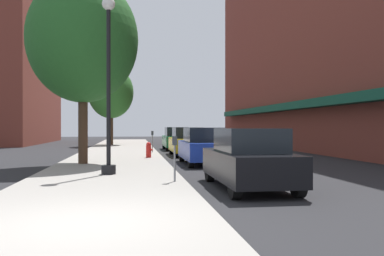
# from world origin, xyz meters

# --- Properties ---
(ground_plane) EXTENTS (90.00, 90.00, 0.00)m
(ground_plane) POSITION_xyz_m (4.00, 18.00, 0.00)
(ground_plane) COLOR #232326
(sidewalk_slab) EXTENTS (4.80, 50.00, 0.12)m
(sidewalk_slab) POSITION_xyz_m (0.00, 19.00, 0.06)
(sidewalk_slab) COLOR gray
(sidewalk_slab) RESTS_ON ground
(building_right_brick) EXTENTS (6.80, 40.00, 18.00)m
(building_right_brick) POSITION_xyz_m (14.99, 22.00, 8.98)
(building_right_brick) COLOR brown
(building_right_brick) RESTS_ON ground
(building_far_background) EXTENTS (6.80, 18.00, 19.96)m
(building_far_background) POSITION_xyz_m (-11.01, 37.00, 9.96)
(building_far_background) COLOR brown
(building_far_background) RESTS_ON ground
(lamppost) EXTENTS (0.48, 0.48, 5.90)m
(lamppost) POSITION_xyz_m (0.05, 6.97, 3.20)
(lamppost) COLOR black
(lamppost) RESTS_ON sidewalk_slab
(fire_hydrant) EXTENTS (0.33, 0.26, 0.79)m
(fire_hydrant) POSITION_xyz_m (1.65, 14.10, 0.52)
(fire_hydrant) COLOR red
(fire_hydrant) RESTS_ON sidewalk_slab
(parking_meter_near) EXTENTS (0.14, 0.09, 1.31)m
(parking_meter_near) POSITION_xyz_m (2.05, 4.84, 0.95)
(parking_meter_near) COLOR slate
(parking_meter_near) RESTS_ON sidewalk_slab
(parking_meter_far) EXTENTS (0.14, 0.09, 1.31)m
(parking_meter_far) POSITION_xyz_m (2.05, 18.50, 0.95)
(parking_meter_far) COLOR slate
(parking_meter_far) RESTS_ON sidewalk_slab
(tree_near) EXTENTS (4.71, 4.71, 8.03)m
(tree_near) POSITION_xyz_m (-1.26, 11.13, 5.42)
(tree_near) COLOR #422D1E
(tree_near) RESTS_ON sidewalk_slab
(tree_mid) EXTENTS (3.94, 3.94, 6.83)m
(tree_mid) POSITION_xyz_m (-1.05, 29.56, 4.67)
(tree_mid) COLOR #422D1E
(tree_mid) RESTS_ON sidewalk_slab
(car_black) EXTENTS (1.80, 4.30, 1.66)m
(car_black) POSITION_xyz_m (4.00, 3.96, 0.81)
(car_black) COLOR black
(car_black) RESTS_ON ground
(car_blue) EXTENTS (1.80, 4.30, 1.66)m
(car_blue) POSITION_xyz_m (4.00, 11.31, 0.81)
(car_blue) COLOR black
(car_blue) RESTS_ON ground
(car_yellow) EXTENTS (1.80, 4.30, 1.66)m
(car_yellow) POSITION_xyz_m (4.00, 16.93, 0.81)
(car_yellow) COLOR black
(car_yellow) RESTS_ON ground
(car_green) EXTENTS (1.80, 4.30, 1.66)m
(car_green) POSITION_xyz_m (4.00, 22.83, 0.81)
(car_green) COLOR black
(car_green) RESTS_ON ground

